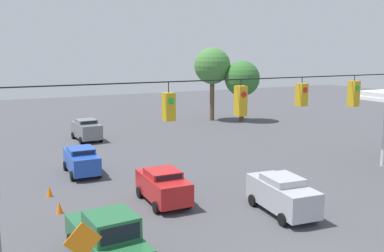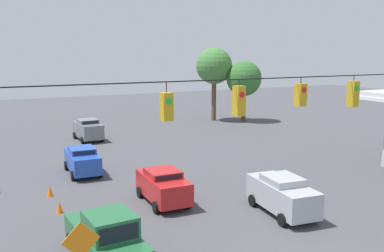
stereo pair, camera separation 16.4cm
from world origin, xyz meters
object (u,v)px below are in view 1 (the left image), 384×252
Objects in this scene: sedan_blue_withflow_far at (81,160)px; traffic_cone_fourth at (49,191)px; tree_horizon_right at (242,79)px; sedan_silver_crossing_near at (282,194)px; overhead_signal_span at (301,132)px; tree_horizon_left at (212,66)px; sedan_grey_withflow_deep at (86,129)px; pickup_truck_green_parked_shoulder at (108,238)px; sedan_red_withflow_mid at (163,186)px; traffic_cone_third at (59,207)px; work_zone_sign at (83,247)px; traffic_cone_second at (75,231)px.

sedan_blue_withflow_far is 6.79× the size of traffic_cone_fourth.
sedan_silver_crossing_near is at bearing 60.21° from tree_horizon_right.
traffic_cone_fourth is at bearing -60.32° from overhead_signal_span.
tree_horizon_right is at bearing 142.25° from tree_horizon_left.
sedan_blue_withflow_far is 11.48m from sedan_grey_withflow_deep.
pickup_truck_green_parked_shoulder is 6.92m from sedan_red_withflow_mid.
sedan_red_withflow_mid is 6.76m from traffic_cone_fourth.
work_zone_sign reaches higher than traffic_cone_third.
sedan_blue_withflow_far is at bearing -98.53° from pickup_truck_green_parked_shoulder.
traffic_cone_third and traffic_cone_fourth have the same top height.
sedan_blue_withflow_far is 6.79× the size of traffic_cone_third.
work_zone_sign reaches higher than sedan_grey_withflow_deep.
sedan_grey_withflow_deep is 18.07m from tree_horizon_left.
traffic_cone_fourth is 31.07m from tree_horizon_right.
sedan_grey_withflow_deep is at bearing -86.87° from overhead_signal_span.
traffic_cone_third is (2.73, 6.78, -0.64)m from sedan_blue_withflow_far.
pickup_truck_green_parked_shoulder is at bearing -29.76° from overhead_signal_span.
sedan_blue_withflow_far is 26.61m from tree_horizon_right.
traffic_cone_third is (0.79, -6.14, -0.66)m from pickup_truck_green_parked_shoulder.
tree_horizon_right is (-14.81, -25.88, 4.04)m from sedan_silver_crossing_near.
traffic_cone_second is 1.00× the size of traffic_cone_fourth.
sedan_grey_withflow_deep is at bearing 16.78° from tree_horizon_left.
traffic_cone_third is (5.42, -1.00, -0.66)m from sedan_red_withflow_mid.
pickup_truck_green_parked_shoulder is 8.44× the size of traffic_cone_second.
sedan_blue_withflow_far is 25.86m from tree_horizon_left.
work_zone_sign is 39.21m from tree_horizon_left.
sedan_grey_withflow_deep reaches higher than sedan_blue_withflow_far.
overhead_signal_span is 13.21m from traffic_cone_third.
traffic_cone_third is 1.00× the size of traffic_cone_fourth.
sedan_blue_withflow_far is (4.53, -16.62, -4.35)m from overhead_signal_span.
overhead_signal_span is 33.04× the size of traffic_cone_second.
traffic_cone_second is 1.00× the size of traffic_cone_third.
traffic_cone_third is at bearing 39.43° from tree_horizon_right.
overhead_signal_span is 28.06m from sedan_grey_withflow_deep.
traffic_cone_second is at bearing 43.76° from tree_horizon_right.
tree_horizon_left is at bearing -125.21° from sedan_red_withflow_mid.
sedan_silver_crossing_near is 1.11× the size of sedan_grey_withflow_deep.
pickup_truck_green_parked_shoulder is 6.23m from traffic_cone_third.
sedan_silver_crossing_near is 11.53m from work_zone_sign.
tree_horizon_left is (-22.17, -26.16, 6.19)m from traffic_cone_second.
traffic_cone_third is (0.07, -3.33, 0.00)m from traffic_cone_second.
traffic_cone_third is at bearing 45.74° from tree_horizon_left.
sedan_red_withflow_mid is at bearing -128.83° from work_zone_sign.
sedan_red_withflow_mid reaches higher than traffic_cone_fourth.
traffic_cone_third is at bearing -88.87° from traffic_cone_second.
traffic_cone_second is 0.22× the size of work_zone_sign.
traffic_cone_second is (7.20, -6.51, -4.99)m from overhead_signal_span.
sedan_silver_crossing_near is 30.10m from tree_horizon_right.
overhead_signal_span is at bearing 101.76° from sedan_red_withflow_mid.
traffic_cone_fourth is at bearing 41.75° from tree_horizon_left.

